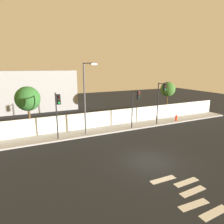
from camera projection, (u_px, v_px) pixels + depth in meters
The scene contains 12 objects.
ground_plane at pixel (150, 161), 14.96m from camera, with size 80.00×80.00×0.00m, color black.
sidewalk at pixel (107, 130), 22.15m from camera, with size 36.00×2.40×0.15m, color #A5A5A5.
perimeter_wall at pixel (102, 119), 23.07m from camera, with size 36.00×0.18×1.80m, color silver.
crosswalk_marking at pixel (189, 193), 11.21m from camera, with size 3.04×3.89×0.01m.
traffic_light_left at pixel (58, 107), 17.92m from camera, with size 0.34×1.54×4.50m.
traffic_light_center at pixel (161, 95), 23.07m from camera, with size 0.43×1.15×5.02m.
traffic_light_right at pixel (136, 101), 21.66m from camera, with size 0.46×1.17×4.31m.
street_lamp_curbside at pixel (86, 94), 19.49m from camera, with size 0.76×2.12×7.22m.
fire_hydrant at pixel (176, 118), 25.55m from camera, with size 0.44×0.26×0.75m.
roadside_tree_leftmost at pixel (28, 99), 20.04m from camera, with size 2.50×2.50×5.07m.
roadside_tree_midleft at pixel (168, 89), 27.62m from camera, with size 2.05×2.05×4.94m.
low_building_distant at pixel (37, 90), 32.51m from camera, with size 11.89×6.00×6.39m, color #A1A1A1.
Camera 1 is at (-8.51, -11.15, 7.02)m, focal length 31.61 mm.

